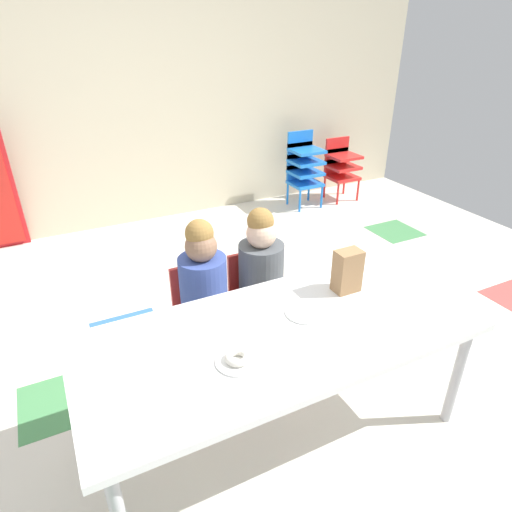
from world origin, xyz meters
The scene contains 11 objects.
ground_plane centered at (0.00, 0.00, -0.01)m, with size 6.64×4.66×0.02m.
back_wall centered at (0.00, 2.33, 1.25)m, with size 6.64×0.10×2.50m, color beige.
craft_table centered at (0.05, -0.67, 0.56)m, with size 1.77×0.79×0.61m.
seated_child_near_camera centered at (-0.08, -0.05, 0.55)m, with size 0.32×0.31×0.92m.
seated_child_middle_seat centered at (0.27, -0.05, 0.55)m, with size 0.32×0.31×0.92m.
kid_chair_blue_stack centered at (1.82, 1.92, 0.46)m, with size 0.32×0.30×0.80m.
kid_chair_red_stack centered at (2.31, 1.92, 0.40)m, with size 0.32×0.30×0.68m.
paper_bag_brown centered at (0.51, -0.53, 0.72)m, with size 0.13×0.09×0.22m, color #9E754C.
paper_plate_near_edge centered at (-0.20, -0.78, 0.62)m, with size 0.18×0.18×0.01m, color white.
paper_plate_center_table centered at (0.21, -0.61, 0.62)m, with size 0.18×0.18×0.01m, color white.
donut_powdered_on_plate centered at (-0.20, -0.78, 0.63)m, with size 0.10×0.10×0.03m, color white.
Camera 1 is at (-0.75, -2.02, 1.80)m, focal length 31.03 mm.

